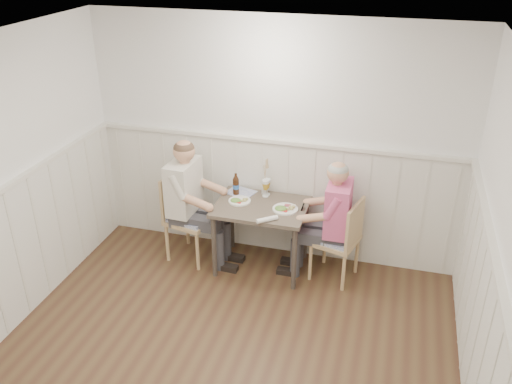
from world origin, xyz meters
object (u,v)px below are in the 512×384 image
Objects in this scene: chair_right at (341,237)px; grass_vase at (264,177)px; chair_left at (186,214)px; beer_bottle at (236,185)px; dining_table at (261,214)px; diner_cream at (189,210)px; man_in_pink at (332,230)px.

grass_vase is (-0.88, 0.25, 0.45)m from chair_right.
chair_left is 3.99× the size of beer_bottle.
diner_cream is at bearing -177.23° from dining_table.
chair_right is 1.63m from diner_cream.
dining_table is 0.85m from chair_left.
beer_bottle reaches higher than chair_left.
chair_right is 2.09× the size of grass_vase.
diner_cream is at bearing -155.78° from beer_bottle.
chair_left is 1.59m from man_in_pink.
chair_left reaches higher than chair_right.
beer_bottle is (0.52, 0.17, 0.33)m from chair_left.
diner_cream reaches higher than chair_right.
chair_right is 0.64× the size of diner_cream.
grass_vase is (0.80, 0.27, 0.42)m from chair_left.
chair_right is at bearing -8.53° from man_in_pink.
dining_table is 0.97× the size of chair_left.
chair_right is at bearing 0.55° from chair_left.
grass_vase is at bearing 19.04° from beer_bottle.
chair_right is 1.02m from grass_vase.
man_in_pink is at bearing -7.57° from beer_bottle.
grass_vase is (-0.79, 0.24, 0.39)m from man_in_pink.
diner_cream is 0.88m from grass_vase.
man_in_pink is 1.12m from beer_bottle.
dining_table is at bearing -0.01° from chair_left.
beer_bottle is (-0.33, 0.17, 0.21)m from dining_table.
man_in_pink reaches higher than chair_left.
man_in_pink is 0.94× the size of diner_cream.
diner_cream is (-0.79, -0.04, -0.06)m from dining_table.
chair_right is at bearing 1.93° from diner_cream.
man_in_pink is 3.07× the size of grass_vase.
chair_right is 1.23m from beer_bottle.
man_in_pink is at bearing 1.06° from chair_left.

